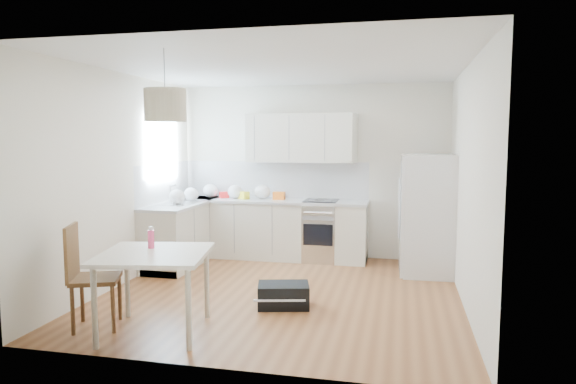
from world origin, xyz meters
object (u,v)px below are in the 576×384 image
object	(u,v)px
refrigerator	(428,214)
gym_bag	(283,295)
dining_table	(154,261)
dining_chair	(96,276)

from	to	relation	value
refrigerator	gym_bag	size ratio (longest dim) A/B	2.95
refrigerator	dining_table	bearing A→B (deg)	-134.78
dining_table	dining_chair	xyz separation A→B (m)	(-0.63, -0.00, -0.18)
dining_table	gym_bag	xyz separation A→B (m)	(1.04, 1.00, -0.57)
refrigerator	dining_chair	xyz separation A→B (m)	(-3.29, -2.84, -0.31)
refrigerator	dining_table	distance (m)	3.89
refrigerator	dining_chair	distance (m)	4.36
refrigerator	gym_bag	xyz separation A→B (m)	(-1.63, -1.84, -0.70)
dining_table	dining_chair	distance (m)	0.65
dining_chair	gym_bag	distance (m)	1.98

